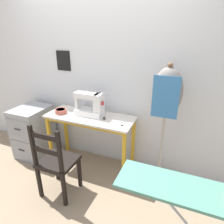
{
  "coord_description": "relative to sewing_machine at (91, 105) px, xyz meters",
  "views": [
    {
      "loc": [
        1.18,
        -1.86,
        1.83
      ],
      "look_at": [
        0.32,
        0.21,
        0.9
      ],
      "focal_mm": 32.0,
      "sensor_mm": 36.0,
      "label": 1
    }
  ],
  "objects": [
    {
      "name": "filing_cabinet",
      "position": [
        -0.96,
        -0.09,
        -0.54
      ],
      "size": [
        0.44,
        0.55,
        0.77
      ],
      "color": "#93999E",
      "rests_on": "ground_plane"
    },
    {
      "name": "wooden_chair",
      "position": [
        -0.11,
        -0.65,
        -0.48
      ],
      "size": [
        0.4,
        0.38,
        0.94
      ],
      "color": "black",
      "rests_on": "ground_plane"
    },
    {
      "name": "thread_spool_near_machine",
      "position": [
        0.21,
        -0.05,
        -0.13
      ],
      "size": [
        0.04,
        0.04,
        0.03
      ],
      "color": "black",
      "rests_on": "sewing_table"
    },
    {
      "name": "wall_back",
      "position": [
        -0.0,
        0.27,
        0.35
      ],
      "size": [
        10.0,
        0.06,
        2.55
      ],
      "color": "silver",
      "rests_on": "ground_plane"
    },
    {
      "name": "ironing_board",
      "position": [
        1.38,
        -0.94,
        -0.15
      ],
      "size": [
        1.25,
        0.32,
        0.82
      ],
      "color": "#518E7A",
      "rests_on": "ground_plane"
    },
    {
      "name": "sewing_table",
      "position": [
        -0.0,
        -0.04,
        -0.25
      ],
      "size": [
        1.17,
        0.46,
        0.78
      ],
      "color": "silver",
      "rests_on": "ground_plane"
    },
    {
      "name": "dress_form",
      "position": [
        0.94,
        0.0,
        0.19
      ],
      "size": [
        0.32,
        0.32,
        1.52
      ],
      "color": "#846647",
      "rests_on": "ground_plane"
    },
    {
      "name": "fabric_bowl",
      "position": [
        -0.41,
        -0.09,
        -0.11
      ],
      "size": [
        0.15,
        0.15,
        0.06
      ],
      "color": "#B25647",
      "rests_on": "sewing_table"
    },
    {
      "name": "sewing_machine",
      "position": [
        0.0,
        0.0,
        0.0
      ],
      "size": [
        0.39,
        0.19,
        0.33
      ],
      "color": "white",
      "rests_on": "sewing_table"
    },
    {
      "name": "scissors",
      "position": [
        0.5,
        -0.12,
        -0.14
      ],
      "size": [
        0.12,
        0.06,
        0.01
      ],
      "color": "silver",
      "rests_on": "sewing_table"
    },
    {
      "name": "ground_plane",
      "position": [
        -0.0,
        -0.26,
        -0.92
      ],
      "size": [
        14.0,
        14.0,
        0.0
      ],
      "primitive_type": "plane",
      "color": "gray"
    }
  ]
}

